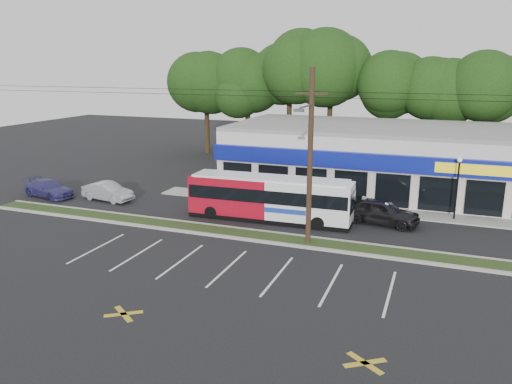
{
  "coord_description": "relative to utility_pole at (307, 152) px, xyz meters",
  "views": [
    {
      "loc": [
        9.88,
        -25.74,
        10.11
      ],
      "look_at": [
        -1.75,
        5.0,
        1.7
      ],
      "focal_mm": 35.0,
      "sensor_mm": 36.0,
      "label": 1
    }
  ],
  "objects": [
    {
      "name": "lamp_post",
      "position": [
        8.17,
        7.87,
        -2.74
      ],
      "size": [
        0.3,
        0.3,
        4.25
      ],
      "color": "black",
      "rests_on": "ground"
    },
    {
      "name": "car_blue",
      "position": [
        -21.68,
        3.14,
        -4.75
      ],
      "size": [
        4.87,
        2.82,
        1.33
      ],
      "primitive_type": "imported",
      "rotation": [
        0.0,
        0.0,
        1.35
      ],
      "color": "navy",
      "rests_on": "ground"
    },
    {
      "name": "tree_line",
      "position": [
        1.17,
        25.07,
        3.0
      ],
      "size": [
        46.76,
        6.76,
        11.83
      ],
      "color": "black",
      "rests_on": "ground"
    },
    {
      "name": "utility_pole",
      "position": [
        0.0,
        0.0,
        0.0
      ],
      "size": [
        50.0,
        2.77,
        10.0
      ],
      "color": "black",
      "rests_on": "ground"
    },
    {
      "name": "pedestrian_b",
      "position": [
        2.43,
        5.78,
        -4.58
      ],
      "size": [
        0.93,
        0.8,
        1.66
      ],
      "primitive_type": "imported",
      "rotation": [
        0.0,
        0.0,
        2.91
      ],
      "color": "beige",
      "rests_on": "ground"
    },
    {
      "name": "curb_south",
      "position": [
        -2.83,
        -0.78,
        -5.34
      ],
      "size": [
        40.0,
        0.25,
        0.14
      ],
      "primitive_type": "cube",
      "color": "#9E9E93",
      "rests_on": "ground"
    },
    {
      "name": "strip_mall",
      "position": [
        2.67,
        14.99,
        -2.76
      ],
      "size": [
        25.0,
        12.55,
        5.3
      ],
      "color": "beige",
      "rests_on": "ground"
    },
    {
      "name": "sidewalk",
      "position": [
        2.17,
        8.07,
        -5.36
      ],
      "size": [
        32.0,
        2.2,
        0.1
      ],
      "primitive_type": "cube",
      "color": "#9E9E93",
      "rests_on": "ground"
    },
    {
      "name": "curb_north",
      "position": [
        -2.83,
        0.92,
        -5.34
      ],
      "size": [
        40.0,
        0.25,
        0.14
      ],
      "primitive_type": "cube",
      "color": "#9E9E93",
      "rests_on": "ground"
    },
    {
      "name": "metrobus",
      "position": [
        -3.41,
        3.57,
        -3.85
      ],
      "size": [
        11.03,
        2.68,
        2.95
      ],
      "rotation": [
        0.0,
        0.0,
        0.03
      ],
      "color": "#A70C20",
      "rests_on": "ground"
    },
    {
      "name": "ground",
      "position": [
        -2.83,
        -0.93,
        -5.41
      ],
      "size": [
        120.0,
        120.0,
        0.0
      ],
      "primitive_type": "plane",
      "color": "black",
      "rests_on": "ground"
    },
    {
      "name": "car_silver",
      "position": [
        -16.64,
        3.87,
        -4.72
      ],
      "size": [
        4.36,
        2.03,
        1.38
      ],
      "primitive_type": "imported",
      "rotation": [
        0.0,
        0.0,
        1.43
      ],
      "color": "#A1A2A8",
      "rests_on": "ground"
    },
    {
      "name": "car_dark",
      "position": [
        3.68,
        5.35,
        -4.58
      ],
      "size": [
        5.14,
        2.79,
        1.66
      ],
      "primitive_type": "imported",
      "rotation": [
        0.0,
        0.0,
        1.39
      ],
      "color": "black",
      "rests_on": "ground"
    },
    {
      "name": "pedestrian_a",
      "position": [
        3.96,
        5.07,
        -4.65
      ],
      "size": [
        0.64,
        0.51,
        1.54
      ],
      "primitive_type": "imported",
      "rotation": [
        0.0,
        0.0,
        3.43
      ],
      "color": "white",
      "rests_on": "ground"
    },
    {
      "name": "grass_strip",
      "position": [
        -2.83,
        0.07,
        -5.35
      ],
      "size": [
        40.0,
        1.6,
        0.12
      ],
      "primitive_type": "cube",
      "color": "#213515",
      "rests_on": "ground"
    }
  ]
}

